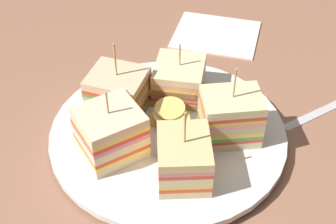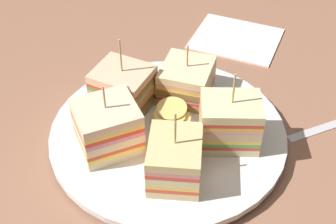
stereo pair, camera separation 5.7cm
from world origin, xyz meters
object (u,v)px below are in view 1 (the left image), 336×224
at_px(sandwich_wedge_1, 111,132).
at_px(napkin, 216,34).
at_px(chip_pile, 168,116).
at_px(sandwich_wedge_2, 184,158).
at_px(sandwich_wedge_0, 118,92).
at_px(sandwich_wedge_3, 230,115).
at_px(sandwich_wedge_4, 179,79).
at_px(plate, 168,133).

distance_m(sandwich_wedge_1, napkin, 0.32).
xyz_separation_m(sandwich_wedge_1, chip_pile, (0.06, -0.06, -0.02)).
xyz_separation_m(sandwich_wedge_1, sandwich_wedge_2, (-0.03, -0.09, -0.00)).
height_order(sandwich_wedge_1, chip_pile, sandwich_wedge_1).
xyz_separation_m(sandwich_wedge_0, sandwich_wedge_2, (-0.10, -0.10, -0.00)).
height_order(sandwich_wedge_1, sandwich_wedge_3, sandwich_wedge_3).
height_order(sandwich_wedge_0, chip_pile, sandwich_wedge_0).
relative_size(sandwich_wedge_1, sandwich_wedge_2, 1.01).
bearing_deg(chip_pile, sandwich_wedge_3, -97.38).
height_order(sandwich_wedge_3, sandwich_wedge_4, sandwich_wedge_3).
distance_m(plate, sandwich_wedge_0, 0.08).
xyz_separation_m(plate, sandwich_wedge_4, (0.08, -0.01, 0.03)).
bearing_deg(sandwich_wedge_4, sandwich_wedge_0, -57.18).
height_order(sandwich_wedge_3, napkin, sandwich_wedge_3).
distance_m(sandwich_wedge_2, chip_pile, 0.09).
bearing_deg(plate, sandwich_wedge_3, -87.82).
relative_size(sandwich_wedge_2, sandwich_wedge_4, 1.20).
relative_size(sandwich_wedge_0, chip_pile, 1.64).
bearing_deg(sandwich_wedge_3, sandwich_wedge_2, 42.49).
distance_m(sandwich_wedge_1, sandwich_wedge_4, 0.14).
height_order(sandwich_wedge_2, chip_pile, sandwich_wedge_2).
distance_m(plate, sandwich_wedge_1, 0.08).
bearing_deg(napkin, sandwich_wedge_4, 166.67).
bearing_deg(napkin, sandwich_wedge_1, 160.01).
relative_size(sandwich_wedge_4, napkin, 0.58).
xyz_separation_m(sandwich_wedge_1, sandwich_wedge_4, (0.12, -0.07, -0.01)).
xyz_separation_m(sandwich_wedge_1, sandwich_wedge_3, (0.05, -0.14, 0.00)).
height_order(plate, sandwich_wedge_4, sandwich_wedge_4).
bearing_deg(sandwich_wedge_1, plate, -2.52).
distance_m(sandwich_wedge_0, sandwich_wedge_4, 0.09).
bearing_deg(sandwich_wedge_2, sandwich_wedge_1, 63.48).
bearing_deg(napkin, chip_pile, 168.50).
distance_m(sandwich_wedge_3, napkin, 0.26).
xyz_separation_m(sandwich_wedge_0, chip_pile, (-0.02, -0.07, -0.02)).
distance_m(sandwich_wedge_1, sandwich_wedge_3, 0.14).
xyz_separation_m(sandwich_wedge_0, napkin, (0.22, -0.12, -0.04)).
bearing_deg(sandwich_wedge_2, napkin, -13.64).
bearing_deg(sandwich_wedge_3, sandwich_wedge_4, -59.89).
height_order(sandwich_wedge_0, napkin, sandwich_wedge_0).
bearing_deg(chip_pile, sandwich_wedge_1, 133.79).
relative_size(plate, napkin, 2.17).
relative_size(sandwich_wedge_2, sandwich_wedge_3, 0.92).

